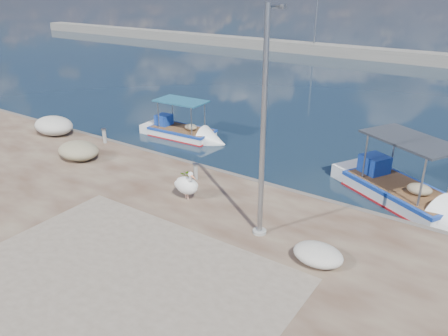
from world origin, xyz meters
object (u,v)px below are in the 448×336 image
boat_right (400,195)px  boat_left (181,133)px  bollard_near (196,171)px  lamp_post (263,136)px  pelican (187,185)px

boat_right → boat_left: bearing=-156.2°
boat_right → bollard_near: 8.17m
boat_left → bollard_near: 6.82m
boat_left → lamp_post: bearing=-40.5°
boat_left → lamp_post: lamp_post is taller
boat_left → bollard_near: boat_left is taller
boat_left → pelican: size_ratio=3.95×
pelican → lamp_post: bearing=13.4°
lamp_post → pelican: bearing=171.6°
pelican → bollard_near: pelican is taller
pelican → lamp_post: size_ratio=0.18×
boat_left → pelican: (5.58, -6.44, 0.89)m
bollard_near → boat_left: bearing=134.5°
boat_left → lamp_post: size_ratio=0.73×
lamp_post → bollard_near: bearing=153.6°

